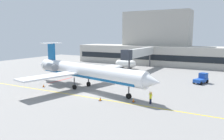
# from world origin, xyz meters

# --- Properties ---
(ground) EXTENTS (120.00, 120.00, 0.11)m
(ground) POSITION_xyz_m (-0.00, -0.00, -0.05)
(ground) COLOR gray
(terminal_building) EXTENTS (56.00, 12.69, 18.54)m
(terminal_building) POSITION_xyz_m (-4.32, 46.73, 6.53)
(terminal_building) COLOR #B7B2A8
(terminal_building) RESTS_ON ground
(jet_bridge_west) EXTENTS (2.40, 20.33, 6.46)m
(jet_bridge_west) POSITION_xyz_m (-3.15, 29.09, 5.08)
(jet_bridge_west) COLOR silver
(jet_bridge_west) RESTS_ON ground
(regional_jet) EXTENTS (31.99, 24.01, 8.48)m
(regional_jet) POSITION_xyz_m (-3.85, 3.18, 3.38)
(regional_jet) COLOR white
(regional_jet) RESTS_ON ground
(baggage_tug) EXTENTS (2.90, 4.05, 2.13)m
(baggage_tug) POSITION_xyz_m (15.25, 19.09, 0.97)
(baggage_tug) COLOR #1E4CB2
(baggage_tug) RESTS_ON ground
(pushback_tractor) EXTENTS (4.22, 2.54, 2.03)m
(pushback_tractor) POSITION_xyz_m (-19.74, 19.17, 0.93)
(pushback_tractor) COLOR #1E4CB2
(pushback_tractor) RESTS_ON ground
(fuel_tank) EXTENTS (6.52, 2.74, 2.60)m
(fuel_tank) POSITION_xyz_m (-8.17, 30.91, 1.45)
(fuel_tank) COLOR white
(fuel_tank) RESTS_ON ground
(marshaller) EXTENTS (0.75, 0.52, 1.91)m
(marshaller) POSITION_xyz_m (10.62, -0.19, 0.97)
(marshaller) COLOR #191E33
(marshaller) RESTS_ON ground
(safety_cone_alpha) EXTENTS (0.47, 0.47, 0.55)m
(safety_cone_alpha) POSITION_xyz_m (3.17, -2.34, 0.25)
(safety_cone_alpha) COLOR orange
(safety_cone_alpha) RESTS_ON ground
(safety_cone_bravo) EXTENTS (0.47, 0.47, 0.55)m
(safety_cone_bravo) POSITION_xyz_m (-11.54, 0.25, 0.25)
(safety_cone_bravo) COLOR orange
(safety_cone_bravo) RESTS_ON ground
(safety_cone_charlie) EXTENTS (0.47, 0.47, 0.55)m
(safety_cone_charlie) POSITION_xyz_m (8.01, -0.50, 0.25)
(safety_cone_charlie) COLOR orange
(safety_cone_charlie) RESTS_ON ground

